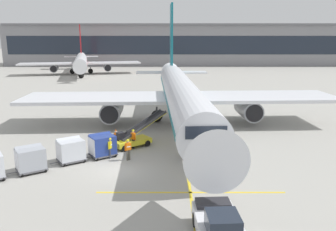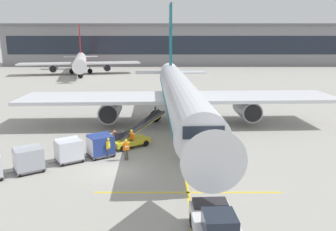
# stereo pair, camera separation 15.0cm
# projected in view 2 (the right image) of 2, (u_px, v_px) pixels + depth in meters

# --- Properties ---
(ground_plane) EXTENTS (600.00, 600.00, 0.00)m
(ground_plane) POSITION_uv_depth(u_px,v_px,m) (116.00, 170.00, 25.15)
(ground_plane) COLOR #9E9B93
(parked_airplane) EXTENTS (35.36, 44.78, 14.90)m
(parked_airplane) POSITION_uv_depth(u_px,v_px,m) (180.00, 93.00, 38.36)
(parked_airplane) COLOR silver
(parked_airplane) RESTS_ON ground
(belt_loader) EXTENTS (4.99, 4.22, 2.97)m
(belt_loader) POSITION_uv_depth(u_px,v_px,m) (134.00, 137.00, 30.65)
(belt_loader) COLOR gold
(belt_loader) RESTS_ON ground
(baggage_cart_lead) EXTENTS (2.71, 2.44, 1.91)m
(baggage_cart_lead) POSITION_uv_depth(u_px,v_px,m) (102.00, 145.00, 27.95)
(baggage_cart_lead) COLOR #515156
(baggage_cart_lead) RESTS_ON ground
(baggage_cart_second) EXTENTS (2.71, 2.44, 1.91)m
(baggage_cart_second) POSITION_uv_depth(u_px,v_px,m) (70.00, 150.00, 26.73)
(baggage_cart_second) COLOR #515156
(baggage_cart_second) RESTS_ON ground
(baggage_cart_third) EXTENTS (2.71, 2.44, 1.91)m
(baggage_cart_third) POSITION_uv_depth(u_px,v_px,m) (30.00, 158.00, 24.77)
(baggage_cart_third) COLOR #515156
(baggage_cart_third) RESTS_ON ground
(pushback_tug) EXTENTS (2.33, 4.51, 1.83)m
(pushback_tug) POSITION_uv_depth(u_px,v_px,m) (217.00, 227.00, 16.12)
(pushback_tug) COLOR silver
(pushback_tug) RESTS_ON ground
(ground_crew_by_loader) EXTENTS (0.47, 0.42, 1.74)m
(ground_crew_by_loader) POSITION_uv_depth(u_px,v_px,m) (133.00, 138.00, 29.98)
(ground_crew_by_loader) COLOR black
(ground_crew_by_loader) RESTS_ON ground
(ground_crew_by_carts) EXTENTS (0.49, 0.41, 1.74)m
(ground_crew_by_carts) POSITION_uv_depth(u_px,v_px,m) (127.00, 148.00, 27.10)
(ground_crew_by_carts) COLOR #514C42
(ground_crew_by_carts) RESTS_ON ground
(ground_crew_marshaller) EXTENTS (0.35, 0.55, 1.74)m
(ground_crew_marshaller) POSITION_uv_depth(u_px,v_px,m) (110.00, 146.00, 27.54)
(ground_crew_marshaller) COLOR #333847
(ground_crew_marshaller) RESTS_ON ground
(safety_cone_engine_keepout) EXTENTS (0.57, 0.57, 0.65)m
(safety_cone_engine_keepout) POSITION_uv_depth(u_px,v_px,m) (116.00, 132.00, 34.31)
(safety_cone_engine_keepout) COLOR black
(safety_cone_engine_keepout) RESTS_ON ground
(apron_guidance_line_lead_in) EXTENTS (0.20, 110.00, 0.01)m
(apron_guidance_line_lead_in) POSITION_uv_depth(u_px,v_px,m) (180.00, 125.00, 38.29)
(apron_guidance_line_lead_in) COLOR yellow
(apron_guidance_line_lead_in) RESTS_ON ground
(apron_guidance_line_stop_bar) EXTENTS (12.00, 0.20, 0.01)m
(apron_guidance_line_stop_bar) POSITION_uv_depth(u_px,v_px,m) (189.00, 192.00, 21.55)
(apron_guidance_line_stop_bar) COLOR yellow
(apron_guidance_line_stop_bar) RESTS_ON ground
(terminal_building) EXTENTS (136.86, 19.92, 14.49)m
(terminal_building) POSITION_uv_depth(u_px,v_px,m) (199.00, 45.00, 125.89)
(terminal_building) COLOR gray
(terminal_building) RESTS_ON ground
(distant_airplane) EXTENTS (32.55, 40.22, 13.76)m
(distant_airplane) POSITION_uv_depth(u_px,v_px,m) (82.00, 62.00, 92.34)
(distant_airplane) COLOR white
(distant_airplane) RESTS_ON ground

